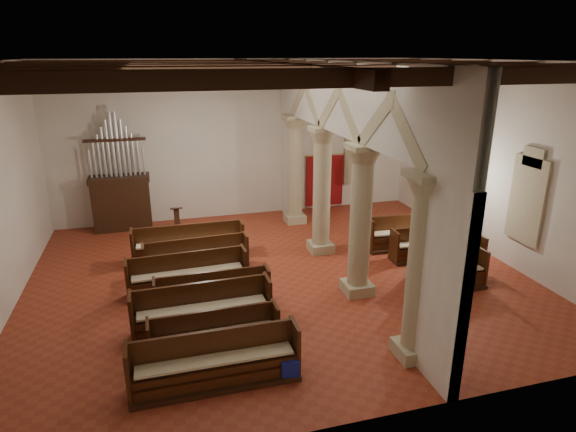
# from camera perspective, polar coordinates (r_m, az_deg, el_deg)

# --- Properties ---
(floor) EXTENTS (14.00, 14.00, 0.00)m
(floor) POSITION_cam_1_polar(r_m,az_deg,el_deg) (14.13, -1.07, -7.21)
(floor) COLOR maroon
(floor) RESTS_ON ground
(ceiling) EXTENTS (14.00, 14.00, 0.00)m
(ceiling) POSITION_cam_1_polar(r_m,az_deg,el_deg) (12.70, -1.24, 17.91)
(ceiling) COLOR #321B10
(ceiling) RESTS_ON wall_back
(wall_back) EXTENTS (14.00, 0.02, 6.00)m
(wall_back) POSITION_cam_1_polar(r_m,az_deg,el_deg) (18.84, -5.79, 8.94)
(wall_back) COLOR beige
(wall_back) RESTS_ON floor
(wall_front) EXTENTS (14.00, 0.02, 6.00)m
(wall_front) POSITION_cam_1_polar(r_m,az_deg,el_deg) (7.74, 10.15, -5.90)
(wall_front) COLOR beige
(wall_front) RESTS_ON floor
(wall_right) EXTENTS (0.02, 12.00, 6.00)m
(wall_right) POSITION_cam_1_polar(r_m,az_deg,el_deg) (16.27, 23.60, 5.90)
(wall_right) COLOR beige
(wall_right) RESTS_ON floor
(ceiling_beams) EXTENTS (13.80, 11.80, 0.30)m
(ceiling_beams) POSITION_cam_1_polar(r_m,az_deg,el_deg) (12.70, -1.23, 17.10)
(ceiling_beams) COLOR #321910
(ceiling_beams) RESTS_ON wall_back
(arcade) EXTENTS (0.90, 11.90, 6.00)m
(arcade) POSITION_cam_1_polar(r_m,az_deg,el_deg) (13.52, 6.30, 7.46)
(arcade) COLOR tan
(arcade) RESTS_ON floor
(window_right_a) EXTENTS (0.03, 1.00, 2.20)m
(window_right_a) POSITION_cam_1_polar(r_m,az_deg,el_deg) (15.35, 26.58, 1.68)
(window_right_a) COLOR #39805F
(window_right_a) RESTS_ON wall_right
(window_right_b) EXTENTS (0.03, 1.00, 2.20)m
(window_right_b) POSITION_cam_1_polar(r_m,az_deg,el_deg) (18.38, 18.43, 5.28)
(window_right_b) COLOR #39805F
(window_right_b) RESTS_ON wall_right
(window_back) EXTENTS (1.00, 0.03, 2.20)m
(window_back) POSITION_cam_1_polar(r_m,az_deg,el_deg) (20.41, 8.35, 7.31)
(window_back) COLOR #39805F
(window_back) RESTS_ON wall_back
(pipe_organ) EXTENTS (2.10, 0.85, 4.40)m
(pipe_organ) POSITION_cam_1_polar(r_m,az_deg,el_deg) (18.49, -19.21, 2.60)
(pipe_organ) COLOR #321910
(pipe_organ) RESTS_ON floor
(lectern) EXTENTS (0.43, 0.44, 1.06)m
(lectern) POSITION_cam_1_polar(r_m,az_deg,el_deg) (17.66, -13.00, -0.73)
(lectern) COLOR #382611
(lectern) RESTS_ON floor
(dossal_curtain) EXTENTS (1.80, 0.07, 2.17)m
(dossal_curtain) POSITION_cam_1_polar(r_m,az_deg,el_deg) (20.04, 4.34, 4.21)
(dossal_curtain) COLOR maroon
(dossal_curtain) RESTS_ON floor
(processional_banner) EXTENTS (0.49, 0.63, 2.30)m
(processional_banner) POSITION_cam_1_polar(r_m,az_deg,el_deg) (19.26, 8.75, 2.26)
(processional_banner) COLOR #321910
(processional_banner) RESTS_ON floor
(hymnal_box_a) EXTENTS (0.39, 0.34, 0.36)m
(hymnal_box_a) POSITION_cam_1_polar(r_m,az_deg,el_deg) (10.02, 0.21, -17.38)
(hymnal_box_a) COLOR navy
(hymnal_box_a) RESTS_ON floor
(hymnal_box_b) EXTENTS (0.36, 0.31, 0.32)m
(hymnal_box_b) POSITION_cam_1_polar(r_m,az_deg,el_deg) (11.86, -3.63, -11.26)
(hymnal_box_b) COLOR navy
(hymnal_box_b) RESTS_ON floor
(hymnal_box_c) EXTENTS (0.35, 0.31, 0.31)m
(hymnal_box_c) POSITION_cam_1_polar(r_m,az_deg,el_deg) (13.06, -3.34, -8.28)
(hymnal_box_c) COLOR navy
(hymnal_box_c) RESTS_ON floor
(tube_heater_a) EXTENTS (1.05, 0.37, 0.11)m
(tube_heater_a) POSITION_cam_1_polar(r_m,az_deg,el_deg) (10.48, -4.52, -16.42)
(tube_heater_a) COLOR white
(tube_heater_a) RESTS_ON floor
(tube_heater_b) EXTENTS (1.04, 0.44, 0.11)m
(tube_heater_b) POSITION_cam_1_polar(r_m,az_deg,el_deg) (10.10, -4.66, -17.95)
(tube_heater_b) COLOR silver
(tube_heater_b) RESTS_ON floor
(nave_pew_0) EXTENTS (3.29, 0.74, 1.10)m
(nave_pew_0) POSITION_cam_1_polar(r_m,az_deg,el_deg) (9.93, -8.54, -17.42)
(nave_pew_0) COLOR #321910
(nave_pew_0) RESTS_ON floor
(nave_pew_1) EXTENTS (2.78, 0.71, 0.99)m
(nave_pew_1) POSITION_cam_1_polar(r_m,az_deg,el_deg) (10.78, -8.63, -14.42)
(nave_pew_1) COLOR #321910
(nave_pew_1) RESTS_ON floor
(nave_pew_2) EXTENTS (3.22, 0.82, 1.14)m
(nave_pew_2) POSITION_cam_1_polar(r_m,az_deg,el_deg) (11.63, -10.06, -11.54)
(nave_pew_2) COLOR #321910
(nave_pew_2) RESTS_ON floor
(nave_pew_3) EXTENTS (2.89, 0.67, 0.98)m
(nave_pew_3) POSITION_cam_1_polar(r_m,az_deg,el_deg) (12.46, -8.84, -9.57)
(nave_pew_3) COLOR #321910
(nave_pew_3) RESTS_ON floor
(nave_pew_4) EXTENTS (3.22, 0.84, 1.08)m
(nave_pew_4) POSITION_cam_1_polar(r_m,az_deg,el_deg) (13.46, -11.74, -7.34)
(nave_pew_4) COLOR #321910
(nave_pew_4) RESTS_ON floor
(nave_pew_5) EXTENTS (3.10, 0.80, 1.01)m
(nave_pew_5) POSITION_cam_1_polar(r_m,az_deg,el_deg) (14.59, -10.76, -5.25)
(nave_pew_5) COLOR #321910
(nave_pew_5) RESTS_ON floor
(nave_pew_6) EXTENTS (3.45, 0.78, 1.12)m
(nave_pew_6) POSITION_cam_1_polar(r_m,az_deg,el_deg) (15.45, -11.63, -3.78)
(nave_pew_6) COLOR #321910
(nave_pew_6) RESTS_ON floor
(aisle_pew_0) EXTENTS (2.19, 0.85, 1.07)m
(aisle_pew_0) POSITION_cam_1_polar(r_m,az_deg,el_deg) (13.95, 18.43, -6.96)
(aisle_pew_0) COLOR #321910
(aisle_pew_0) RESTS_ON floor
(aisle_pew_1) EXTENTS (2.23, 0.87, 1.14)m
(aisle_pew_1) POSITION_cam_1_polar(r_m,az_deg,el_deg) (14.77, 18.34, -5.40)
(aisle_pew_1) COLOR #321910
(aisle_pew_1) RESTS_ON floor
(aisle_pew_2) EXTENTS (1.91, 0.75, 1.03)m
(aisle_pew_2) POSITION_cam_1_polar(r_m,az_deg,el_deg) (15.69, 15.43, -3.79)
(aisle_pew_2) COLOR #321910
(aisle_pew_2) RESTS_ON floor
(aisle_pew_3) EXTENTS (2.15, 0.84, 1.11)m
(aisle_pew_3) POSITION_cam_1_polar(r_m,az_deg,el_deg) (16.36, 12.92, -2.55)
(aisle_pew_3) COLOR #321910
(aisle_pew_3) RESTS_ON floor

